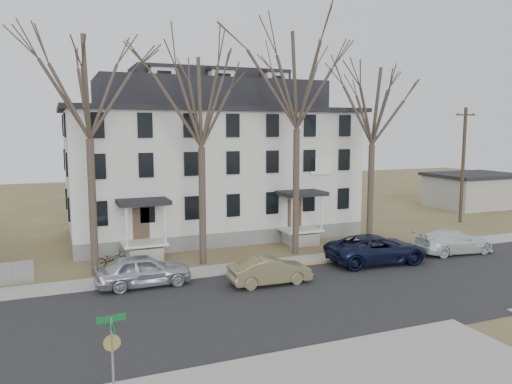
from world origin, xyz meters
name	(u,v)px	position (x,y,z in m)	size (l,w,h in m)	color
ground	(375,307)	(0.00, 0.00, 0.00)	(120.00, 120.00, 0.00)	brown
main_road	(350,294)	(0.00, 2.00, 0.00)	(120.00, 10.00, 0.04)	#27272A
far_sidewalk	(294,262)	(0.00, 8.00, 0.00)	(120.00, 2.00, 0.08)	#A09F97
yellow_curb	(374,258)	(5.00, 7.10, 0.00)	(14.00, 0.25, 0.06)	gold
boarding_house	(210,161)	(-2.00, 17.95, 5.38)	(20.80, 12.36, 12.05)	slate
distant_building	(473,190)	(26.00, 20.00, 1.68)	(8.50, 6.50, 3.35)	#A09F97
tree_far_left	(87,79)	(-11.00, 9.80, 10.34)	(8.40, 8.40, 13.72)	#473B31
tree_mid_left	(201,96)	(-5.00, 9.80, 9.60)	(7.80, 7.80, 12.74)	#473B31
tree_center	(297,73)	(1.00, 9.80, 11.08)	(9.00, 9.00, 14.70)	#473B31
tree_mid_right	(373,100)	(6.50, 9.80, 9.60)	(7.80, 7.80, 12.74)	#473B31
utility_pole_far	(463,164)	(18.50, 14.00, 4.90)	(2.00, 0.28, 9.50)	#3D3023
car_silver	(143,271)	(-8.93, 6.80, 0.80)	(1.88, 4.68, 1.59)	#B0B3C0
car_tan	(270,271)	(-2.99, 4.72, 0.69)	(1.46, 4.17, 1.37)	olive
car_navy	(376,250)	(4.34, 6.00, 0.82)	(2.73, 5.92, 1.64)	black
car_white	(454,242)	(10.20, 6.07, 0.73)	(2.05, 5.04, 1.46)	white
bicycle_left	(112,260)	(-10.02, 10.88, 0.47)	(0.62, 1.78, 0.93)	black
street_sign	(112,349)	(-11.57, -4.04, 1.83)	(0.79, 0.79, 2.79)	gray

